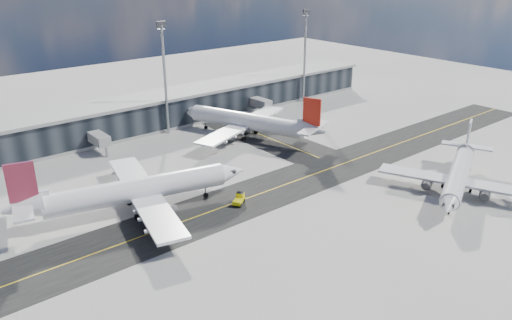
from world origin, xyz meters
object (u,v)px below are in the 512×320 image
object	(u,v)px
airliner_near	(458,175)
service_van	(242,128)
baggage_tug	(239,199)
airliner_af	(134,191)
airliner_redtail	(249,122)

from	to	relation	value
airliner_near	service_van	distance (m)	57.41
airliner_near	baggage_tug	size ratio (longest dim) A/B	9.72
service_van	baggage_tug	bearing A→B (deg)	-153.68
airliner_near	baggage_tug	xyz separation A→B (m)	(-37.04, 23.01, -2.47)
baggage_tug	airliner_af	bearing A→B (deg)	-154.24
airliner_af	service_van	size ratio (longest dim) A/B	7.04
airliner_af	airliner_near	world-z (taller)	airliner_af
airliner_redtail	airliner_near	size ratio (longest dim) A/B	1.22
airliner_redtail	airliner_near	bearing A→B (deg)	-98.24
airliner_near	service_van	bearing A→B (deg)	-13.53
airliner_redtail	baggage_tug	bearing A→B (deg)	-152.50
airliner_redtail	baggage_tug	distance (m)	38.23
baggage_tug	service_van	distance (m)	42.82
airliner_redtail	service_van	world-z (taller)	airliner_redtail
airliner_af	airliner_redtail	distance (m)	46.03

